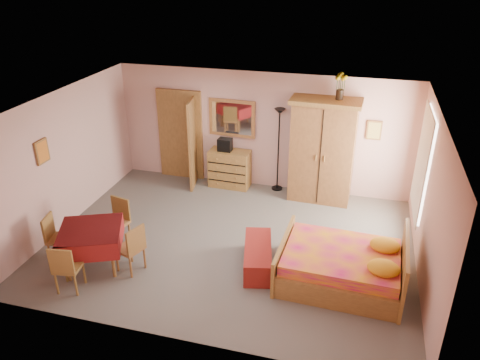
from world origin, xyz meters
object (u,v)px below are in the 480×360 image
(floor_lamp, at_px, (278,150))
(chair_east, at_px, (130,248))
(bed, at_px, (341,257))
(sunflower_vase, at_px, (340,86))
(dining_table, at_px, (93,248))
(chest_of_drawers, at_px, (230,169))
(chair_north, at_px, (116,223))
(chair_west, at_px, (60,238))
(wall_mirror, at_px, (232,118))
(bench, at_px, (258,256))
(stereo, at_px, (225,145))
(wardrobe, at_px, (322,151))
(chair_south, at_px, (68,266))

(floor_lamp, relative_size, chair_east, 2.18)
(floor_lamp, xyz_separation_m, bed, (1.61, -2.99, -0.48))
(sunflower_vase, bearing_deg, dining_table, -136.09)
(chest_of_drawers, height_order, chair_north, chair_north)
(chair_west, bearing_deg, dining_table, 75.50)
(wall_mirror, bearing_deg, bench, -62.96)
(stereo, height_order, floor_lamp, floor_lamp)
(wardrobe, bearing_deg, wall_mirror, 174.15)
(bench, bearing_deg, chair_south, -153.65)
(chest_of_drawers, relative_size, wardrobe, 0.41)
(floor_lamp, bearing_deg, chair_east, -116.33)
(chair_north, bearing_deg, bench, -167.55)
(wardrobe, bearing_deg, stereo, -179.86)
(dining_table, bearing_deg, stereo, 70.49)
(stereo, relative_size, chair_east, 0.35)
(wall_mirror, distance_m, chair_north, 3.49)
(bench, bearing_deg, sunflower_vase, 71.07)
(dining_table, relative_size, chair_west, 1.17)
(chair_south, bearing_deg, stereo, 64.31)
(chest_of_drawers, distance_m, dining_table, 3.79)
(wall_mirror, relative_size, bench, 0.88)
(chair_west, bearing_deg, bed, 86.27)
(bench, relative_size, chair_east, 1.39)
(chest_of_drawers, distance_m, wall_mirror, 1.14)
(chest_of_drawers, bearing_deg, bed, -45.12)
(chair_south, bearing_deg, dining_table, 78.49)
(wall_mirror, height_order, sunflower_vase, sunflower_vase)
(chest_of_drawers, bearing_deg, floor_lamp, 8.18)
(sunflower_vase, xyz_separation_m, bed, (0.41, -2.83, -2.02))
(floor_lamp, bearing_deg, bed, -61.67)
(wall_mirror, xyz_separation_m, chair_south, (-1.39, -4.39, -1.13))
(bed, bearing_deg, bench, -178.98)
(chest_of_drawers, bearing_deg, chair_west, -117.80)
(bench, bearing_deg, bed, -1.41)
(chest_of_drawers, distance_m, chair_west, 4.03)
(stereo, height_order, chair_east, stereo)
(chest_of_drawers, distance_m, sunflower_vase, 3.06)
(floor_lamp, relative_size, chair_west, 2.23)
(stereo, height_order, wardrobe, wardrobe)
(bed, xyz_separation_m, chair_south, (-4.07, -1.31, -0.03))
(dining_table, bearing_deg, chair_west, 177.00)
(bed, xyz_separation_m, bench, (-1.37, 0.03, -0.25))
(chair_north, bearing_deg, chair_south, 99.28)
(wardrobe, relative_size, sunflower_vase, 4.14)
(chair_north, height_order, chair_west, chair_north)
(bench, relative_size, chair_south, 1.42)
(wardrobe, xyz_separation_m, sunflower_vase, (0.24, 0.04, 1.37))
(wall_mirror, height_order, bed, wall_mirror)
(sunflower_vase, height_order, chair_east, sunflower_vase)
(chest_of_drawers, height_order, bed, bed)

